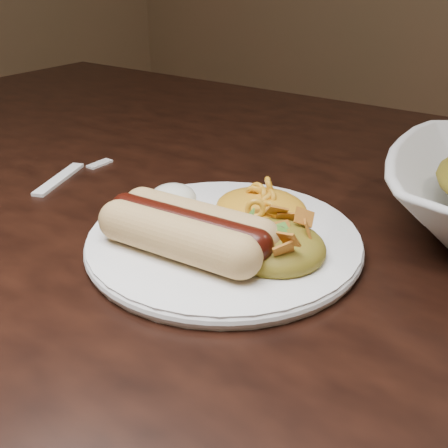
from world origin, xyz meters
The scene contains 7 objects.
table centered at (0.00, 0.00, 0.66)m, with size 1.60×0.90×0.75m.
plate centered at (0.05, -0.13, 0.76)m, with size 0.25×0.25×0.01m, color white.
hotdog centered at (0.04, -0.17, 0.78)m, with size 0.14×0.08×0.04m.
mac_and_cheese centered at (0.05, -0.07, 0.78)m, with size 0.09×0.08×0.04m, color gold.
sour_cream centered at (-0.03, -0.11, 0.78)m, with size 0.05×0.05×0.03m, color silver.
taco_salad centered at (0.11, -0.13, 0.78)m, with size 0.09×0.09×0.04m.
fork centered at (-0.20, -0.11, 0.75)m, with size 0.02×0.14×0.00m, color white.
Camera 1 is at (0.30, -0.48, 0.99)m, focal length 42.00 mm.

